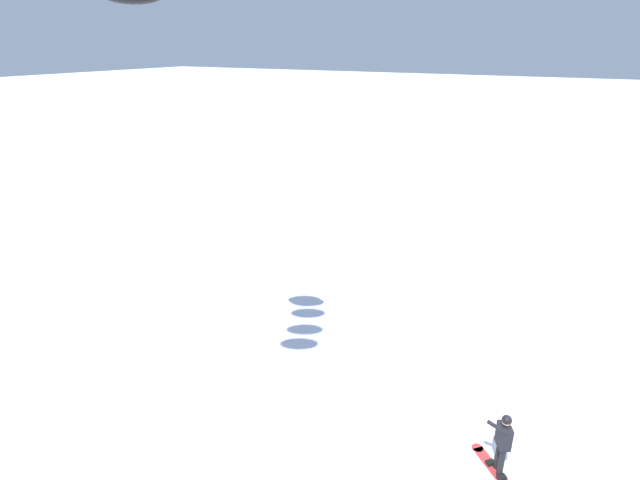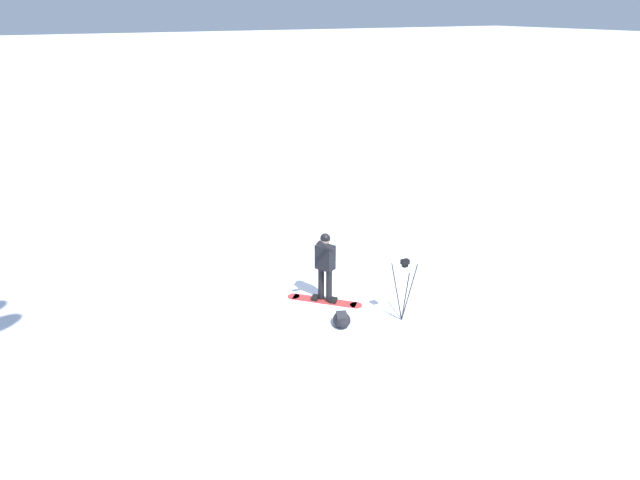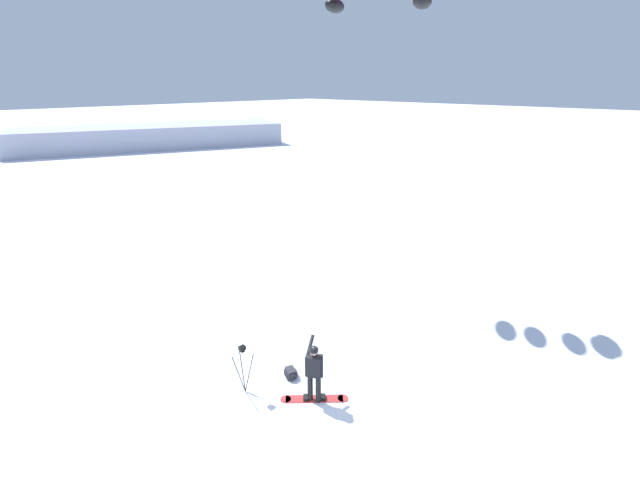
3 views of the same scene
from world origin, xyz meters
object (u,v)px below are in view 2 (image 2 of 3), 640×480
(snowboarder, at_px, (325,261))
(camera_tripod, at_px, (404,278))
(gear_bag_large, at_px, (342,319))
(snowboard, at_px, (324,300))

(snowboarder, bearing_deg, camera_tripod, 33.59)
(camera_tripod, bearing_deg, gear_bag_large, -108.97)
(snowboarder, height_order, snowboard, snowboarder)
(camera_tripod, bearing_deg, snowboard, -145.28)
(snowboarder, distance_m, gear_bag_large, 1.45)
(gear_bag_large, xyz_separation_m, camera_tripod, (0.43, 1.26, 0.88))
(snowboarder, relative_size, snowboard, 1.26)
(snowboarder, distance_m, camera_tripod, 1.89)
(snowboard, height_order, camera_tripod, camera_tripod)
(gear_bag_large, bearing_deg, snowboard, 170.44)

